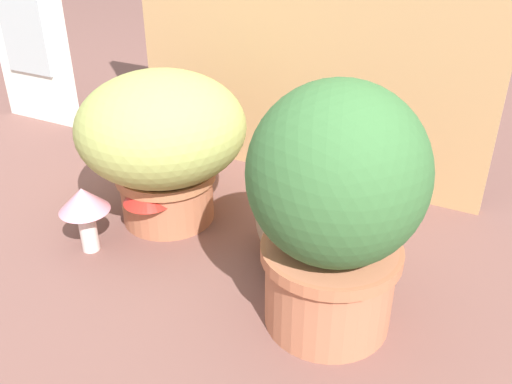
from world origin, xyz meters
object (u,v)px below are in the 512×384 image
object	(u,v)px
cat	(297,218)
mushroom_ornament_pink	(84,205)
leafy_planter	(335,205)
grass_planter	(162,139)
mushroom_ornament_red	(148,195)

from	to	relation	value
cat	mushroom_ornament_pink	world-z (taller)	cat
cat	leafy_planter	bearing A→B (deg)	-47.48
leafy_planter	mushroom_ornament_pink	size ratio (longest dim) A/B	2.98
grass_planter	leafy_planter	size ratio (longest dim) A/B	0.83
leafy_planter	cat	size ratio (longest dim) A/B	1.34
leafy_planter	mushroom_ornament_red	xyz separation A→B (m)	(-0.49, 0.09, -0.15)
leafy_planter	mushroom_ornament_pink	distance (m)	0.60
mushroom_ornament_red	mushroom_ornament_pink	size ratio (longest dim) A/B	0.92
mushroom_ornament_pink	leafy_planter	bearing A→B (deg)	2.75
grass_planter	mushroom_ornament_red	world-z (taller)	grass_planter
mushroom_ornament_red	mushroom_ornament_pink	bearing A→B (deg)	-127.16
grass_planter	leafy_planter	world-z (taller)	leafy_planter
cat	mushroom_ornament_pink	xyz separation A→B (m)	(-0.45, -0.17, -0.00)
leafy_planter	mushroom_ornament_red	distance (m)	0.52
cat	mushroom_ornament_red	bearing A→B (deg)	-172.44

